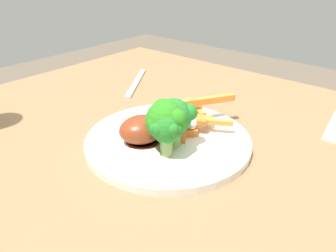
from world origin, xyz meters
The scene contains 9 objects.
dining_table centered at (0.00, 0.00, 0.59)m, with size 0.97×0.74×0.71m.
dinner_plate centered at (0.01, 0.05, 0.72)m, with size 0.26×0.26×0.01m, color white.
broccoli_floret_front centered at (-0.02, 0.07, 0.77)m, with size 0.06×0.06×0.08m.
broccoli_floret_middle centered at (-0.03, 0.10, 0.77)m, with size 0.05×0.05×0.07m.
broccoli_floret_back centered at (-0.02, 0.09, 0.77)m, with size 0.06×0.06×0.08m.
carrot_fries_pile centered at (0.01, 0.00, 0.73)m, with size 0.15×0.16×0.04m.
chicken_drumstick_near centered at (0.03, 0.08, 0.74)m, with size 0.09×0.13×0.04m.
chicken_drumstick_far centered at (0.03, 0.08, 0.74)m, with size 0.10×0.12×0.04m.
fork centered at (0.25, -0.11, 0.71)m, with size 0.19×0.01×0.01m, color silver.
Camera 1 is at (-0.28, 0.40, 0.98)m, focal length 34.36 mm.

